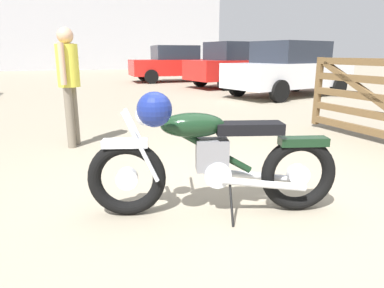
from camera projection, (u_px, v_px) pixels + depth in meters
ground_plane at (239, 197)px, 3.29m from camera, size 80.00×80.00×0.00m
vintage_motorcycle at (208, 158)px, 2.84m from camera, size 1.99×0.87×1.07m
bystander at (69, 75)px, 4.86m from camera, size 0.30×0.42×1.66m
red_hatchback_near at (246, 63)px, 14.01m from camera, size 4.86×2.35×1.74m
dark_sedan_left at (175, 64)px, 16.56m from camera, size 4.34×2.22×1.67m
blue_hatchback_right at (290, 69)px, 10.84m from camera, size 4.43×2.46×1.67m
industrial_building at (106, 19)px, 32.30m from camera, size 19.60×9.93×15.99m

